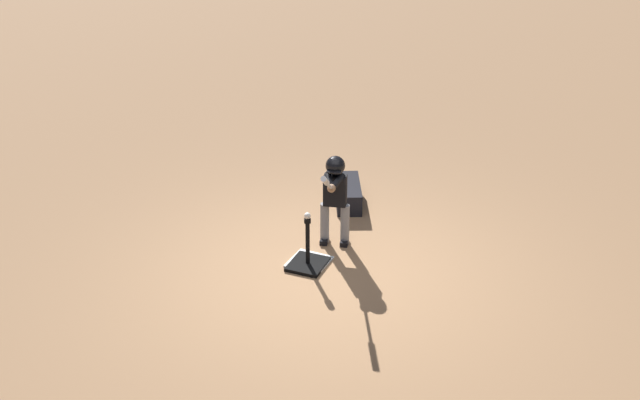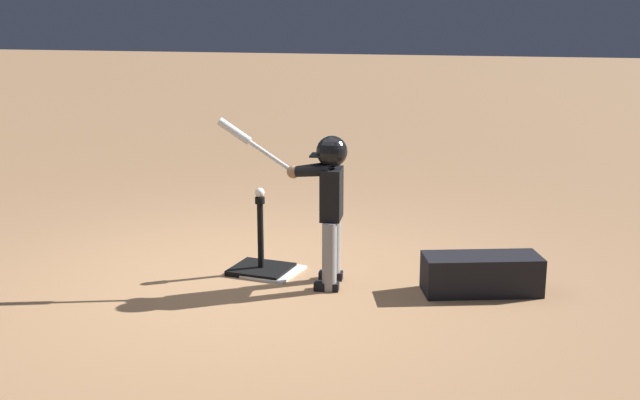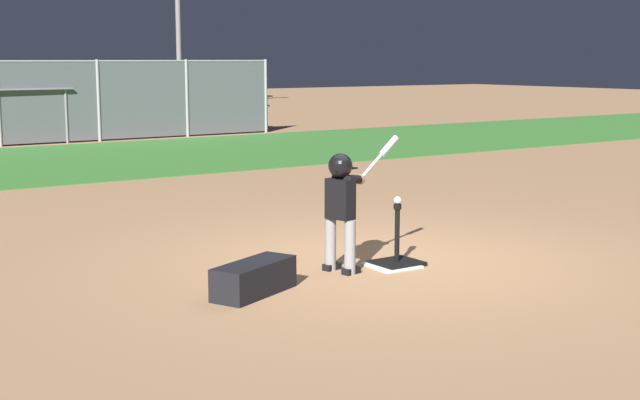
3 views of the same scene
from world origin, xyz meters
The scene contains 8 objects.
ground_plane centered at (0.00, 0.00, 0.00)m, with size 90.00×90.00×0.00m, color #AD7F56.
grass_outfield_strip centered at (0.00, 10.28, 0.01)m, with size 56.00×6.61×0.02m, color #3D7F33.
home_plate centered at (-0.12, -0.27, 0.01)m, with size 0.44×0.44×0.02m, color white.
batting_tee centered at (-0.05, -0.26, 0.08)m, with size 0.44×0.40×0.60m.
batter_child centered at (-0.63, -0.17, 0.72)m, with size 0.94×0.40×1.24m.
baseball centered at (-0.05, -0.26, 0.64)m, with size 0.07×0.07×0.07m, color white.
bleachers_center centered at (6.00, 15.67, 0.48)m, with size 3.69×2.03×0.99m.
equipment_bag centered at (-1.74, -0.41, 0.14)m, with size 0.84×0.32×0.28m, color black.
Camera 3 is at (-5.45, -6.82, 1.99)m, focal length 50.00 mm.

